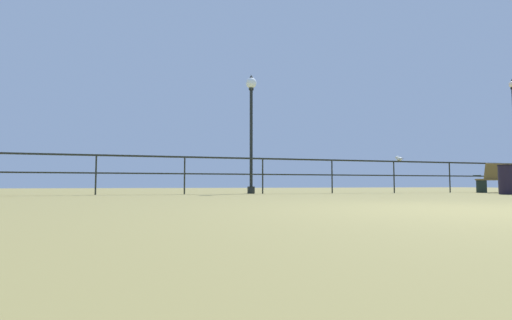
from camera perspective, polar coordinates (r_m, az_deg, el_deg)
name	(u,v)px	position (r m, az deg, el deg)	size (l,w,h in m)	color
ground_plane	(499,211)	(4.74, 32.69, -6.48)	(60.00, 60.00, 0.00)	olive
pier_railing	(263,167)	(11.66, 1.01, -1.05)	(23.82, 0.05, 1.10)	black
bench_near_left	(501,177)	(15.77, 32.92, -2.15)	(1.65, 0.60, 1.00)	brown
lamppost_center	(251,117)	(12.02, -0.73, 6.46)	(0.34, 0.34, 3.77)	black
seagull_on_rail	(399,159)	(14.07, 20.71, 0.20)	(0.17, 0.39, 0.18)	silver
trash_bin	(507,179)	(13.09, 33.55, -2.45)	(0.45, 0.45, 0.85)	black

